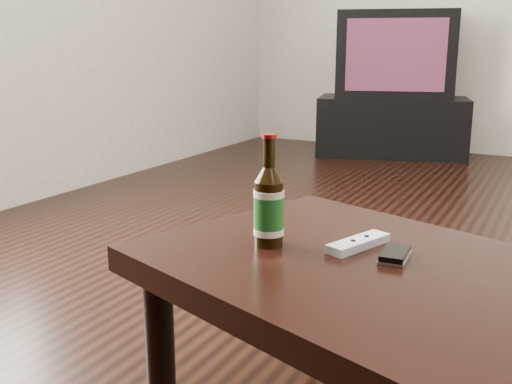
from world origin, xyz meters
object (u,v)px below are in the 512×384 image
at_px(coffee_table, 417,307).
at_px(beer_bottle, 269,207).
at_px(tv_stand, 391,126).
at_px(remote, 358,243).
at_px(tv, 395,55).
at_px(phone, 395,255).

bearing_deg(coffee_table, beer_bottle, 172.06).
distance_m(tv_stand, remote, 3.47).
height_order(tv, remote, tv).
height_order(tv, beer_bottle, tv).
bearing_deg(coffee_table, remote, 142.49).
relative_size(coffee_table, phone, 12.41).
distance_m(coffee_table, beer_bottle, 0.35).
relative_size(coffee_table, beer_bottle, 5.29).
distance_m(tv, beer_bottle, 3.50).
distance_m(tv_stand, tv, 0.53).
relative_size(tv_stand, beer_bottle, 4.67).
height_order(coffee_table, remote, remote).
distance_m(tv, coffee_table, 3.63).
height_order(tv_stand, phone, tv_stand).
relative_size(tv, remote, 5.72).
distance_m(tv_stand, coffee_table, 3.62).
distance_m(coffee_table, phone, 0.12).
xyz_separation_m(tv, phone, (0.92, -3.39, -0.33)).
xyz_separation_m(tv_stand, coffee_table, (0.99, -3.48, 0.14)).
bearing_deg(tv, remote, -91.44).
bearing_deg(phone, tv, 101.40).
bearing_deg(beer_bottle, coffee_table, -7.94).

